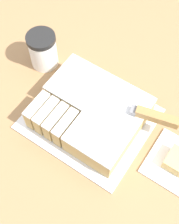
% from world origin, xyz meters
% --- Properties ---
extents(ground_plane, '(8.00, 8.00, 0.00)m').
position_xyz_m(ground_plane, '(0.00, 0.00, 0.00)').
color(ground_plane, '#4C4742').
extents(countertop, '(1.40, 1.10, 0.94)m').
position_xyz_m(countertop, '(0.00, 0.00, 0.47)').
color(countertop, '#936D47').
rests_on(countertop, ground_plane).
extents(cake_board, '(0.32, 0.28, 0.01)m').
position_xyz_m(cake_board, '(0.04, -0.07, 0.94)').
color(cake_board, silver).
rests_on(cake_board, countertop).
extents(cake, '(0.26, 0.23, 0.07)m').
position_xyz_m(cake, '(0.05, -0.07, 0.98)').
color(cake, tan).
rests_on(cake, cake_board).
extents(knife, '(0.29, 0.09, 0.02)m').
position_xyz_m(knife, '(0.17, -0.02, 1.02)').
color(knife, silver).
rests_on(knife, cake).
extents(coffee_cup, '(0.08, 0.08, 0.11)m').
position_xyz_m(coffee_cup, '(-0.17, 0.01, 0.99)').
color(coffee_cup, white).
rests_on(coffee_cup, countertop).
extents(paper_napkin, '(0.14, 0.14, 0.01)m').
position_xyz_m(paper_napkin, '(0.30, -0.06, 0.94)').
color(paper_napkin, white).
rests_on(paper_napkin, countertop).
extents(brownie, '(0.06, 0.06, 0.03)m').
position_xyz_m(brownie, '(0.30, -0.06, 0.96)').
color(brownie, tan).
rests_on(brownie, paper_napkin).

